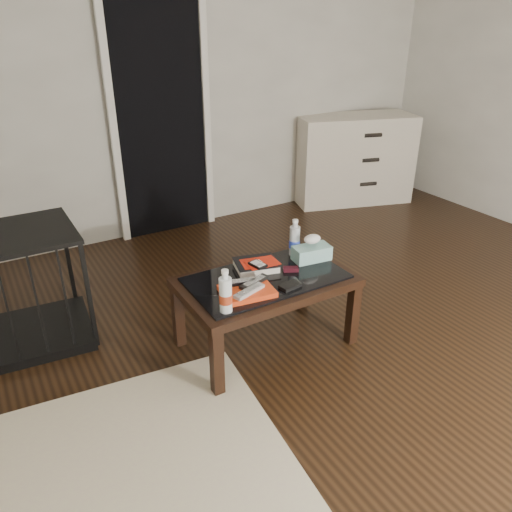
{
  "coord_description": "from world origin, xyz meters",
  "views": [
    {
      "loc": [
        -1.91,
        -1.69,
        1.85
      ],
      "look_at": [
        -0.56,
        0.59,
        0.55
      ],
      "focal_mm": 35.0,
      "sensor_mm": 36.0,
      "label": 1
    }
  ],
  "objects_px": {
    "coffee_table": "(266,287)",
    "water_bottle_right": "(295,237)",
    "water_bottle_left": "(225,291)",
    "tissue_box": "(312,253)",
    "textbook": "(256,265)",
    "pet_crate": "(8,311)",
    "dresser": "(353,159)"
  },
  "relations": [
    {
      "from": "dresser",
      "to": "textbook",
      "type": "height_order",
      "value": "dresser"
    },
    {
      "from": "tissue_box",
      "to": "water_bottle_right",
      "type": "bearing_deg",
      "value": 121.52
    },
    {
      "from": "dresser",
      "to": "water_bottle_right",
      "type": "distance_m",
      "value": 2.45
    },
    {
      "from": "dresser",
      "to": "pet_crate",
      "type": "bearing_deg",
      "value": -147.15
    },
    {
      "from": "textbook",
      "to": "coffee_table",
      "type": "bearing_deg",
      "value": -77.34
    },
    {
      "from": "water_bottle_right",
      "to": "coffee_table",
      "type": "bearing_deg",
      "value": -152.14
    },
    {
      "from": "water_bottle_right",
      "to": "tissue_box",
      "type": "xyz_separation_m",
      "value": [
        0.05,
        -0.11,
        -0.07
      ]
    },
    {
      "from": "textbook",
      "to": "tissue_box",
      "type": "height_order",
      "value": "tissue_box"
    },
    {
      "from": "water_bottle_left",
      "to": "water_bottle_right",
      "type": "bearing_deg",
      "value": 28.51
    },
    {
      "from": "coffee_table",
      "to": "water_bottle_right",
      "type": "height_order",
      "value": "water_bottle_right"
    },
    {
      "from": "textbook",
      "to": "water_bottle_left",
      "type": "xyz_separation_m",
      "value": [
        -0.37,
        -0.33,
        0.1
      ]
    },
    {
      "from": "pet_crate",
      "to": "textbook",
      "type": "xyz_separation_m",
      "value": [
        1.34,
        -0.67,
        0.25
      ]
    },
    {
      "from": "dresser",
      "to": "tissue_box",
      "type": "distance_m",
      "value": 2.48
    },
    {
      "from": "textbook",
      "to": "water_bottle_right",
      "type": "relative_size",
      "value": 1.05
    },
    {
      "from": "dresser",
      "to": "water_bottle_left",
      "type": "height_order",
      "value": "dresser"
    },
    {
      "from": "coffee_table",
      "to": "water_bottle_right",
      "type": "distance_m",
      "value": 0.39
    },
    {
      "from": "water_bottle_right",
      "to": "tissue_box",
      "type": "distance_m",
      "value": 0.14
    },
    {
      "from": "dresser",
      "to": "water_bottle_right",
      "type": "xyz_separation_m",
      "value": [
        -1.85,
        -1.59,
        0.13
      ]
    },
    {
      "from": "dresser",
      "to": "water_bottle_right",
      "type": "height_order",
      "value": "dresser"
    },
    {
      "from": "pet_crate",
      "to": "coffee_table",
      "type": "bearing_deg",
      "value": -25.38
    },
    {
      "from": "tissue_box",
      "to": "textbook",
      "type": "bearing_deg",
      "value": 175.83
    },
    {
      "from": "pet_crate",
      "to": "water_bottle_left",
      "type": "distance_m",
      "value": 1.43
    },
    {
      "from": "pet_crate",
      "to": "water_bottle_left",
      "type": "bearing_deg",
      "value": -40.6
    },
    {
      "from": "water_bottle_right",
      "to": "water_bottle_left",
      "type": "bearing_deg",
      "value": -151.49
    },
    {
      "from": "dresser",
      "to": "textbook",
      "type": "relative_size",
      "value": 5.18
    },
    {
      "from": "water_bottle_left",
      "to": "tissue_box",
      "type": "height_order",
      "value": "water_bottle_left"
    },
    {
      "from": "dresser",
      "to": "pet_crate",
      "type": "xyz_separation_m",
      "value": [
        -3.5,
        -0.97,
        -0.22
      ]
    },
    {
      "from": "water_bottle_left",
      "to": "coffee_table",
      "type": "bearing_deg",
      "value": 29.04
    },
    {
      "from": "textbook",
      "to": "tissue_box",
      "type": "relative_size",
      "value": 1.09
    },
    {
      "from": "pet_crate",
      "to": "tissue_box",
      "type": "distance_m",
      "value": 1.87
    },
    {
      "from": "water_bottle_left",
      "to": "water_bottle_right",
      "type": "relative_size",
      "value": 1.0
    },
    {
      "from": "coffee_table",
      "to": "water_bottle_left",
      "type": "bearing_deg",
      "value": -150.96
    }
  ]
}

